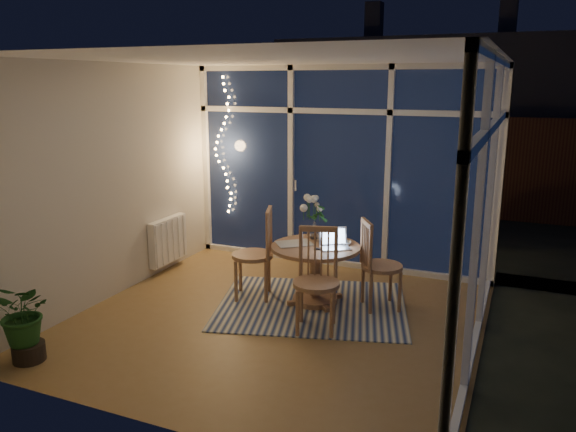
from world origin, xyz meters
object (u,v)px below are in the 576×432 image
Objects in this scene: chair_right at (382,264)px; flower_vase at (315,229)px; chair_left at (252,253)px; dining_table at (315,274)px; chair_front at (316,281)px; potted_plant at (25,320)px; laptop at (335,238)px.

chair_right is 0.87m from flower_vase.
dining_table is at bearing 80.64° from chair_left.
chair_front is at bearing 120.16° from chair_right.
chair_right reaches higher than potted_plant.
potted_plant is at bearing -158.85° from chair_front.
chair_right is (0.70, 0.14, 0.17)m from dining_table.
chair_left is 2.40m from potted_plant.
chair_front is at bearing -68.96° from dining_table.
chair_left is at bearing 154.04° from laptop.
chair_left is 1.11m from chair_front.
chair_front is 1.04m from flower_vase.
chair_left reaches higher than chair_front.
dining_table is 3.15× the size of laptop.
dining_table is 0.94× the size of chair_front.
laptop is 0.45m from flower_vase.
flower_vase reaches higher than dining_table.
chair_left reaches higher than chair_right.
chair_right is at bearing -9.27° from flower_vase.
flower_vase reaches higher than potted_plant.
chair_left reaches higher than dining_table.
laptop is at bearing 77.04° from chair_left.
dining_table is 2.90m from potted_plant.
flower_vase is 0.28× the size of potted_plant.
dining_table is at bearing 70.13° from chair_right.
chair_left is 0.75m from flower_vase.
dining_table is at bearing 95.68° from chair_front.
chair_front reaches higher than dining_table.
chair_right reaches higher than laptop.
flower_vase is at bearing 104.41° from chair_left.
laptop is (-0.48, -0.16, 0.27)m from chair_right.
laptop is 0.41× the size of potted_plant.
dining_table is at bearing 142.68° from laptop.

